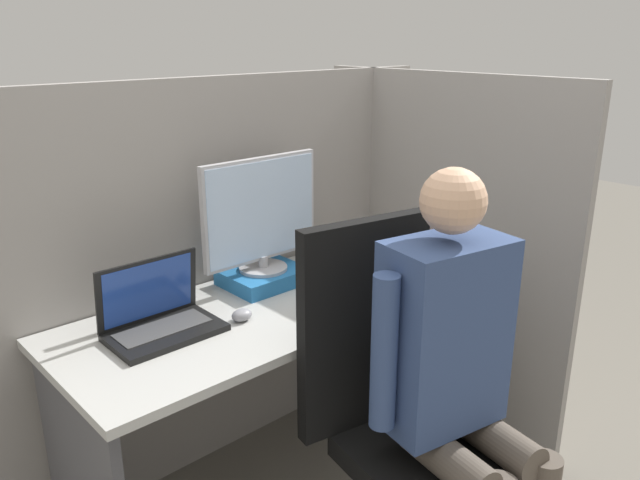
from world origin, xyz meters
name	(u,v)px	position (x,y,z in m)	size (l,w,h in m)	color
cubicle_panel_back	(226,274)	(0.00, 0.65, 0.75)	(2.07, 0.05, 1.50)	gray
cubicle_panel_right	(438,253)	(0.81, 0.25, 0.75)	(0.04, 1.25, 1.50)	gray
desk	(282,346)	(0.00, 0.31, 0.57)	(1.57, 0.63, 0.75)	#B7B7B2
paper_box	(264,277)	(0.05, 0.47, 0.78)	(0.28, 0.24, 0.06)	#236BAD
monitor	(261,214)	(0.05, 0.48, 1.02)	(0.49, 0.18, 0.42)	#B2B2B7
laptop	(160,319)	(-0.43, 0.37, 0.80)	(0.34, 0.21, 0.23)	black
mouse	(242,315)	(-0.20, 0.27, 0.77)	(0.07, 0.05, 0.04)	gray
stapler	(425,251)	(0.72, 0.25, 0.78)	(0.04, 0.16, 0.06)	#A31919
carrot_toy	(361,295)	(0.21, 0.12, 0.77)	(0.04, 0.16, 0.04)	orange
office_chair	(402,410)	(0.02, -0.24, 0.57)	(0.55, 0.60, 1.14)	black
person	(459,369)	(0.05, -0.40, 0.76)	(0.47, 0.44, 1.32)	brown
coffee_mug	(322,251)	(0.36, 0.50, 0.80)	(0.09, 0.09, 0.09)	white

